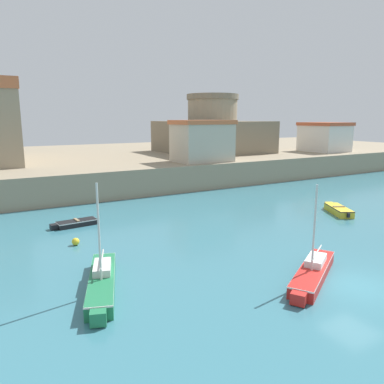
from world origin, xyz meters
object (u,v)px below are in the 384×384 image
object	(u,v)px
fortress	(212,132)
sailboat_green_4	(102,281)
dinghy_black_3	(75,223)
harbor_shed_mid_row	(202,141)
sailboat_red_2	(313,272)
dinghy_yellow_1	(338,210)
mooring_buoy	(76,242)
harbor_shed_near_wharf	(324,137)

from	to	relation	value
fortress	sailboat_green_4	bearing A→B (deg)	-129.91
dinghy_black_3	harbor_shed_mid_row	world-z (taller)	harbor_shed_mid_row
sailboat_red_2	harbor_shed_mid_row	size ratio (longest dim) A/B	0.87
dinghy_yellow_1	mooring_buoy	world-z (taller)	dinghy_yellow_1
sailboat_red_2	fortress	bearing A→B (deg)	64.68
dinghy_black_3	fortress	size ratio (longest dim) A/B	0.25
dinghy_yellow_1	sailboat_green_4	size ratio (longest dim) A/B	0.62
dinghy_yellow_1	sailboat_red_2	bearing A→B (deg)	-145.37
sailboat_red_2	mooring_buoy	size ratio (longest dim) A/B	12.04
harbor_shed_near_wharf	mooring_buoy	bearing A→B (deg)	-157.84
dinghy_yellow_1	harbor_shed_mid_row	world-z (taller)	harbor_shed_mid_row
mooring_buoy	harbor_shed_mid_row	xyz separation A→B (m)	(18.58, 14.86, 5.18)
sailboat_red_2	sailboat_green_4	distance (m)	10.59
dinghy_yellow_1	dinghy_black_3	bearing A→B (deg)	160.47
sailboat_red_2	fortress	xyz separation A→B (m)	(17.21, 36.37, 5.57)
harbor_shed_near_wharf	harbor_shed_mid_row	size ratio (longest dim) A/B	1.00
sailboat_green_4	mooring_buoy	size ratio (longest dim) A/B	13.47
fortress	harbor_shed_near_wharf	size ratio (longest dim) A/B	2.12
harbor_shed_mid_row	mooring_buoy	bearing A→B (deg)	-141.34
sailboat_red_2	mooring_buoy	distance (m)	14.70
harbor_shed_near_wharf	sailboat_green_4	bearing A→B (deg)	-150.29
dinghy_black_3	harbor_shed_near_wharf	size ratio (longest dim) A/B	0.52
fortress	harbor_shed_mid_row	size ratio (longest dim) A/B	2.11
sailboat_red_2	dinghy_black_3	size ratio (longest dim) A/B	1.67
sailboat_green_4	harbor_shed_mid_row	distance (m)	29.47
dinghy_yellow_1	dinghy_black_3	world-z (taller)	dinghy_yellow_1
dinghy_yellow_1	harbor_shed_near_wharf	bearing A→B (deg)	43.97
dinghy_yellow_1	dinghy_black_3	distance (m)	21.93
sailboat_red_2	sailboat_green_4	world-z (taller)	sailboat_green_4
mooring_buoy	harbor_shed_mid_row	distance (m)	24.35
dinghy_yellow_1	sailboat_green_4	xyz separation A→B (m)	(-22.03, -4.33, 0.11)
dinghy_yellow_1	harbor_shed_near_wharf	xyz separation A→B (m)	(20.91, 20.17, 4.89)
dinghy_yellow_1	mooring_buoy	distance (m)	21.85
sailboat_red_2	harbor_shed_mid_row	bearing A→B (deg)	70.63
dinghy_black_3	fortress	xyz separation A→B (m)	(25.58, 20.55, 5.74)
sailboat_green_4	fortress	size ratio (longest dim) A/B	0.46
dinghy_black_3	mooring_buoy	world-z (taller)	dinghy_black_3
mooring_buoy	harbor_shed_near_wharf	world-z (taller)	harbor_shed_near_wharf
dinghy_black_3	fortress	bearing A→B (deg)	38.77
dinghy_black_3	sailboat_green_4	size ratio (longest dim) A/B	0.53
sailboat_green_4	harbor_shed_near_wharf	bearing A→B (deg)	29.71
sailboat_red_2	mooring_buoy	world-z (taller)	sailboat_red_2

